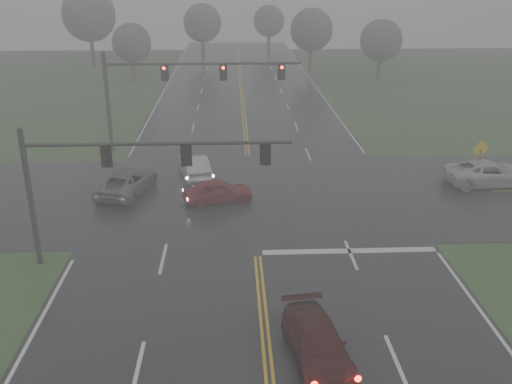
{
  "coord_description": "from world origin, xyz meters",
  "views": [
    {
      "loc": [
        -1.13,
        -10.21,
        12.83
      ],
      "look_at": [
        0.01,
        16.0,
        2.57
      ],
      "focal_mm": 40.0,
      "sensor_mm": 36.0,
      "label": 1
    }
  ],
  "objects_px": {
    "sedan_maroon": "(316,359)",
    "car_grey": "(128,193)",
    "signal_gantry_far": "(168,82)",
    "signal_gantry_near": "(110,170)",
    "pickup_white": "(487,185)",
    "sedan_red": "(218,202)",
    "sedan_silver": "(195,177)"
  },
  "relations": [
    {
      "from": "pickup_white",
      "to": "signal_gantry_near",
      "type": "xyz_separation_m",
      "value": [
        -21.68,
        -9.33,
        4.58
      ]
    },
    {
      "from": "sedan_maroon",
      "to": "pickup_white",
      "type": "xyz_separation_m",
      "value": [
        13.4,
        16.91,
        0.0
      ]
    },
    {
      "from": "sedan_silver",
      "to": "pickup_white",
      "type": "bearing_deg",
      "value": 160.27
    },
    {
      "from": "sedan_silver",
      "to": "sedan_maroon",
      "type": "bearing_deg",
      "value": 92.79
    },
    {
      "from": "pickup_white",
      "to": "signal_gantry_near",
      "type": "distance_m",
      "value": 24.04
    },
    {
      "from": "signal_gantry_far",
      "to": "sedan_maroon",
      "type": "bearing_deg",
      "value": -73.59
    },
    {
      "from": "car_grey",
      "to": "signal_gantry_far",
      "type": "bearing_deg",
      "value": -88.09
    },
    {
      "from": "car_grey",
      "to": "pickup_white",
      "type": "height_order",
      "value": "pickup_white"
    },
    {
      "from": "sedan_maroon",
      "to": "car_grey",
      "type": "xyz_separation_m",
      "value": [
        -9.3,
        16.41,
        0.0
      ]
    },
    {
      "from": "sedan_silver",
      "to": "pickup_white",
      "type": "relative_size",
      "value": 0.83
    },
    {
      "from": "sedan_maroon",
      "to": "sedan_red",
      "type": "distance_m",
      "value": 15.2
    },
    {
      "from": "sedan_maroon",
      "to": "signal_gantry_far",
      "type": "xyz_separation_m",
      "value": [
        -7.43,
        25.21,
        5.22
      ]
    },
    {
      "from": "signal_gantry_far",
      "to": "sedan_red",
      "type": "bearing_deg",
      "value": -70.64
    },
    {
      "from": "pickup_white",
      "to": "signal_gantry_far",
      "type": "height_order",
      "value": "signal_gantry_far"
    },
    {
      "from": "sedan_maroon",
      "to": "car_grey",
      "type": "height_order",
      "value": "car_grey"
    },
    {
      "from": "sedan_red",
      "to": "signal_gantry_near",
      "type": "xyz_separation_m",
      "value": [
        -4.53,
        -7.16,
        4.58
      ]
    },
    {
      "from": "sedan_maroon",
      "to": "signal_gantry_far",
      "type": "bearing_deg",
      "value": 98.3
    },
    {
      "from": "signal_gantry_near",
      "to": "signal_gantry_far",
      "type": "distance_m",
      "value": 17.66
    },
    {
      "from": "car_grey",
      "to": "signal_gantry_near",
      "type": "bearing_deg",
      "value": 110.56
    },
    {
      "from": "signal_gantry_near",
      "to": "signal_gantry_far",
      "type": "bearing_deg",
      "value": 87.25
    },
    {
      "from": "signal_gantry_near",
      "to": "signal_gantry_far",
      "type": "height_order",
      "value": "signal_gantry_far"
    },
    {
      "from": "sedan_red",
      "to": "signal_gantry_near",
      "type": "bearing_deg",
      "value": 133.94
    },
    {
      "from": "sedan_silver",
      "to": "signal_gantry_far",
      "type": "relative_size",
      "value": 0.32
    },
    {
      "from": "signal_gantry_far",
      "to": "signal_gantry_near",
      "type": "bearing_deg",
      "value": -92.75
    },
    {
      "from": "sedan_silver",
      "to": "pickup_white",
      "type": "distance_m",
      "value": 18.91
    },
    {
      "from": "sedan_maroon",
      "to": "signal_gantry_near",
      "type": "height_order",
      "value": "signal_gantry_near"
    },
    {
      "from": "signal_gantry_far",
      "to": "pickup_white",
      "type": "bearing_deg",
      "value": -21.72
    },
    {
      "from": "sedan_red",
      "to": "car_grey",
      "type": "bearing_deg",
      "value": 59.44
    },
    {
      "from": "sedan_red",
      "to": "sedan_silver",
      "type": "bearing_deg",
      "value": 6.33
    },
    {
      "from": "car_grey",
      "to": "pickup_white",
      "type": "bearing_deg",
      "value": -164.81
    },
    {
      "from": "car_grey",
      "to": "signal_gantry_near",
      "type": "xyz_separation_m",
      "value": [
        1.03,
        -8.84,
        4.58
      ]
    },
    {
      "from": "sedan_red",
      "to": "signal_gantry_far",
      "type": "bearing_deg",
      "value": 5.63
    }
  ]
}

